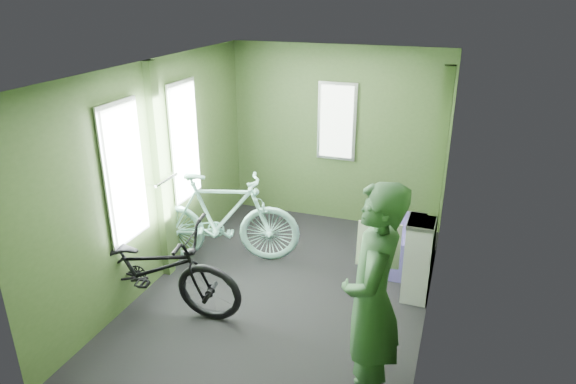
% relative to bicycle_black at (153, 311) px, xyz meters
% --- Properties ---
extents(room, '(4.00, 4.02, 2.31)m').
position_rel_bicycle_black_xyz_m(room, '(1.08, 0.73, 1.44)').
color(room, black).
rests_on(room, ground).
extents(bicycle_black, '(1.90, 0.90, 1.05)m').
position_rel_bicycle_black_xyz_m(bicycle_black, '(0.00, 0.00, 0.00)').
color(bicycle_black, black).
rests_on(bicycle_black, ground).
extents(bicycle_mint, '(1.85, 1.02, 1.08)m').
position_rel_bicycle_black_xyz_m(bicycle_mint, '(0.20, 1.14, 0.00)').
color(bicycle_mint, '#8FD7C8').
rests_on(bicycle_mint, ground).
extents(passenger, '(0.48, 0.69, 1.79)m').
position_rel_bicycle_black_xyz_m(passenger, '(2.19, -0.47, 0.90)').
color(passenger, '#2D5231').
rests_on(passenger, ground).
extents(waste_box, '(0.25, 0.35, 0.86)m').
position_rel_bicycle_black_xyz_m(waste_box, '(2.38, 1.11, 0.43)').
color(waste_box, gray).
rests_on(waste_box, ground).
extents(bench_seat, '(0.52, 0.91, 0.95)m').
position_rel_bicycle_black_xyz_m(bench_seat, '(2.27, 1.75, 0.28)').
color(bench_seat, navy).
rests_on(bench_seat, ground).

